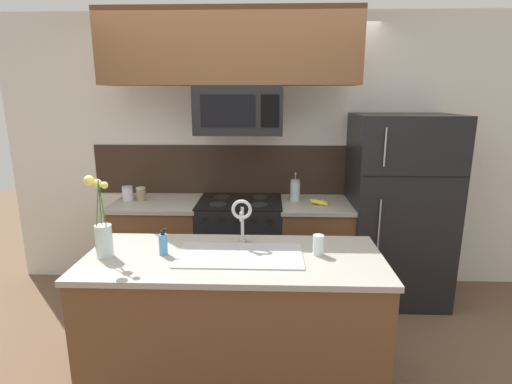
% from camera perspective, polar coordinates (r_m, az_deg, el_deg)
% --- Properties ---
extents(ground_plane, '(10.00, 10.00, 0.00)m').
position_cam_1_polar(ground_plane, '(3.22, -3.40, -21.71)').
color(ground_plane, brown).
extents(rear_partition, '(5.20, 0.10, 2.60)m').
position_cam_1_polar(rear_partition, '(3.93, 2.44, 5.46)').
color(rear_partition, silver).
rests_on(rear_partition, ground).
extents(splash_band, '(2.90, 0.01, 0.48)m').
position_cam_1_polar(splash_band, '(3.91, -1.98, 3.19)').
color(splash_band, '#332319').
rests_on(splash_band, rear_partition).
extents(back_counter_left, '(0.79, 0.65, 0.91)m').
position_cam_1_polar(back_counter_left, '(3.92, -13.50, -7.73)').
color(back_counter_left, brown).
rests_on(back_counter_left, ground).
extents(back_counter_right, '(0.65, 0.65, 0.91)m').
position_cam_1_polar(back_counter_right, '(3.80, 8.30, -8.14)').
color(back_counter_right, brown).
rests_on(back_counter_right, ground).
extents(stove_range, '(0.76, 0.64, 0.93)m').
position_cam_1_polar(stove_range, '(3.79, -2.23, -8.02)').
color(stove_range, black).
rests_on(stove_range, ground).
extents(microwave, '(0.74, 0.40, 0.41)m').
position_cam_1_polar(microwave, '(3.50, -2.46, 11.61)').
color(microwave, black).
extents(upper_cabinet_band, '(2.14, 0.34, 0.60)m').
position_cam_1_polar(upper_cabinet_band, '(3.50, -3.81, 19.88)').
color(upper_cabinet_band, brown).
extents(refrigerator, '(0.87, 0.74, 1.70)m').
position_cam_1_polar(refrigerator, '(3.85, 19.54, -2.33)').
color(refrigerator, black).
rests_on(refrigerator, ground).
extents(storage_jar_tall, '(0.10, 0.10, 0.13)m').
position_cam_1_polar(storage_jar_tall, '(3.87, -17.86, -0.21)').
color(storage_jar_tall, silver).
rests_on(storage_jar_tall, back_counter_left).
extents(storage_jar_medium, '(0.09, 0.09, 0.12)m').
position_cam_1_polar(storage_jar_medium, '(3.84, -16.11, -0.25)').
color(storage_jar_medium, '#997F5B').
rests_on(storage_jar_medium, back_counter_left).
extents(banana_bunch, '(0.19, 0.12, 0.08)m').
position_cam_1_polar(banana_bunch, '(3.60, 9.05, -1.45)').
color(banana_bunch, yellow).
rests_on(banana_bunch, back_counter_right).
extents(french_press, '(0.09, 0.09, 0.27)m').
position_cam_1_polar(french_press, '(3.68, 5.61, 0.22)').
color(french_press, silver).
rests_on(french_press, back_counter_right).
extents(island_counter, '(1.82, 0.75, 0.91)m').
position_cam_1_polar(island_counter, '(2.67, -3.09, -18.11)').
color(island_counter, brown).
rests_on(island_counter, ground).
extents(kitchen_sink, '(0.76, 0.40, 0.16)m').
position_cam_1_polar(kitchen_sink, '(2.48, -2.30, -10.57)').
color(kitchen_sink, '#ADAFB5').
rests_on(kitchen_sink, island_counter).
extents(sink_faucet, '(0.14, 0.14, 0.31)m').
position_cam_1_polar(sink_faucet, '(2.57, -2.02, -3.34)').
color(sink_faucet, '#B7BABF').
rests_on(sink_faucet, island_counter).
extents(dish_soap_bottle, '(0.06, 0.05, 0.16)m').
position_cam_1_polar(dish_soap_bottle, '(2.51, -13.12, -7.25)').
color(dish_soap_bottle, '#4C93C6').
rests_on(dish_soap_bottle, island_counter).
extents(drinking_glass, '(0.07, 0.07, 0.13)m').
position_cam_1_polar(drinking_glass, '(2.48, 8.88, -7.50)').
color(drinking_glass, silver).
rests_on(drinking_glass, island_counter).
extents(flower_vase, '(0.13, 0.13, 0.51)m').
position_cam_1_polar(flower_vase, '(2.56, -21.03, -5.63)').
color(flower_vase, silver).
rests_on(flower_vase, island_counter).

